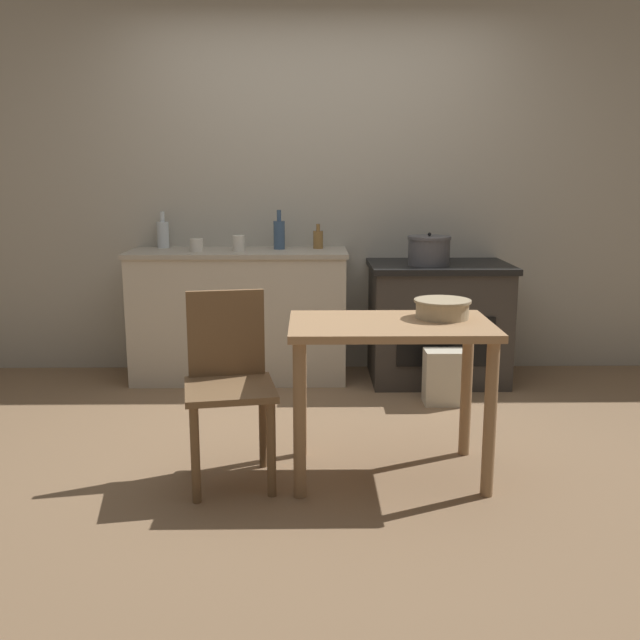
{
  "coord_description": "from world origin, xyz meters",
  "views": [
    {
      "loc": [
        -0.06,
        -3.53,
        1.42
      ],
      "look_at": [
        0.0,
        0.47,
        0.58
      ],
      "focal_mm": 40.0,
      "sensor_mm": 36.0,
      "label": 1
    }
  ],
  "objects_px": {
    "chair": "(229,380)",
    "flour_sack": "(444,377)",
    "mixing_bowl_large": "(442,308)",
    "cup_center": "(197,245)",
    "bottle_far_left": "(318,239)",
    "bottle_left": "(279,234)",
    "stove": "(437,322)",
    "stock_pot": "(429,250)",
    "bottle_mid_left": "(163,234)",
    "work_table": "(390,351)",
    "cup_center_left": "(239,243)"
  },
  "relations": [
    {
      "from": "bottle_far_left",
      "to": "mixing_bowl_large",
      "type": "bearing_deg",
      "value": -71.33
    },
    {
      "from": "mixing_bowl_large",
      "to": "bottle_far_left",
      "type": "bearing_deg",
      "value": 108.67
    },
    {
      "from": "chair",
      "to": "mixing_bowl_large",
      "type": "height_order",
      "value": "chair"
    },
    {
      "from": "work_table",
      "to": "chair",
      "type": "xyz_separation_m",
      "value": [
        -0.74,
        -0.03,
        -0.13
      ]
    },
    {
      "from": "bottle_far_left",
      "to": "cup_center_left",
      "type": "distance_m",
      "value": 0.56
    },
    {
      "from": "stove",
      "to": "bottle_mid_left",
      "type": "distance_m",
      "value": 2.0
    },
    {
      "from": "mixing_bowl_large",
      "to": "cup_center",
      "type": "height_order",
      "value": "cup_center"
    },
    {
      "from": "cup_center",
      "to": "bottle_left",
      "type": "bearing_deg",
      "value": 13.73
    },
    {
      "from": "bottle_left",
      "to": "bottle_mid_left",
      "type": "distance_m",
      "value": 0.82
    },
    {
      "from": "flour_sack",
      "to": "bottle_mid_left",
      "type": "bearing_deg",
      "value": 157.28
    },
    {
      "from": "stock_pot",
      "to": "bottle_mid_left",
      "type": "relative_size",
      "value": 1.14
    },
    {
      "from": "stock_pot",
      "to": "bottle_mid_left",
      "type": "xyz_separation_m",
      "value": [
        -1.81,
        0.32,
        0.08
      ]
    },
    {
      "from": "cup_center_left",
      "to": "bottle_mid_left",
      "type": "bearing_deg",
      "value": 158.31
    },
    {
      "from": "chair",
      "to": "stock_pot",
      "type": "bearing_deg",
      "value": 42.83
    },
    {
      "from": "mixing_bowl_large",
      "to": "bottle_left",
      "type": "distance_m",
      "value": 1.84
    },
    {
      "from": "work_table",
      "to": "mixing_bowl_large",
      "type": "bearing_deg",
      "value": 19.37
    },
    {
      "from": "flour_sack",
      "to": "bottle_left",
      "type": "xyz_separation_m",
      "value": [
        -1.04,
        0.67,
        0.82
      ]
    },
    {
      "from": "work_table",
      "to": "bottle_left",
      "type": "height_order",
      "value": "bottle_left"
    },
    {
      "from": "stove",
      "to": "bottle_far_left",
      "type": "bearing_deg",
      "value": 168.07
    },
    {
      "from": "bottle_far_left",
      "to": "cup_center",
      "type": "distance_m",
      "value": 0.83
    },
    {
      "from": "flour_sack",
      "to": "cup_center",
      "type": "relative_size",
      "value": 3.95
    },
    {
      "from": "stove",
      "to": "stock_pot",
      "type": "bearing_deg",
      "value": -137.05
    },
    {
      "from": "chair",
      "to": "bottle_far_left",
      "type": "distance_m",
      "value": 1.9
    },
    {
      "from": "mixing_bowl_large",
      "to": "bottle_far_left",
      "type": "relative_size",
      "value": 1.58
    },
    {
      "from": "mixing_bowl_large",
      "to": "bottle_left",
      "type": "height_order",
      "value": "bottle_left"
    },
    {
      "from": "work_table",
      "to": "chair",
      "type": "relative_size",
      "value": 1.06
    },
    {
      "from": "chair",
      "to": "bottle_left",
      "type": "relative_size",
      "value": 3.27
    },
    {
      "from": "chair",
      "to": "stock_pot",
      "type": "distance_m",
      "value": 1.97
    },
    {
      "from": "chair",
      "to": "flour_sack",
      "type": "distance_m",
      "value": 1.64
    },
    {
      "from": "chair",
      "to": "bottle_left",
      "type": "distance_m",
      "value": 1.83
    },
    {
      "from": "flour_sack",
      "to": "cup_center",
      "type": "bearing_deg",
      "value": 161.17
    },
    {
      "from": "chair",
      "to": "stock_pot",
      "type": "xyz_separation_m",
      "value": [
        1.16,
        1.54,
        0.43
      ]
    },
    {
      "from": "stock_pot",
      "to": "cup_center_left",
      "type": "xyz_separation_m",
      "value": [
        -1.27,
        0.1,
        0.04
      ]
    },
    {
      "from": "chair",
      "to": "flour_sack",
      "type": "bearing_deg",
      "value": 31.74
    },
    {
      "from": "mixing_bowl_large",
      "to": "bottle_far_left",
      "type": "xyz_separation_m",
      "value": [
        -0.57,
        1.67,
        0.17
      ]
    },
    {
      "from": "bottle_mid_left",
      "to": "cup_center",
      "type": "bearing_deg",
      "value": -41.28
    },
    {
      "from": "stock_pot",
      "to": "bottle_far_left",
      "type": "height_order",
      "value": "bottle_far_left"
    },
    {
      "from": "work_table",
      "to": "flour_sack",
      "type": "xyz_separation_m",
      "value": [
        0.46,
        1.05,
        -0.43
      ]
    },
    {
      "from": "stove",
      "to": "mixing_bowl_large",
      "type": "distance_m",
      "value": 1.57
    },
    {
      "from": "work_table",
      "to": "bottle_left",
      "type": "relative_size",
      "value": 3.46
    },
    {
      "from": "chair",
      "to": "bottle_far_left",
      "type": "bearing_deg",
      "value": 66.43
    },
    {
      "from": "flour_sack",
      "to": "cup_center_left",
      "type": "distance_m",
      "value": 1.62
    },
    {
      "from": "cup_center_left",
      "to": "flour_sack",
      "type": "bearing_deg",
      "value": -23.15
    },
    {
      "from": "chair",
      "to": "cup_center",
      "type": "distance_m",
      "value": 1.72
    },
    {
      "from": "work_table",
      "to": "cup_center_left",
      "type": "height_order",
      "value": "cup_center_left"
    },
    {
      "from": "work_table",
      "to": "chair",
      "type": "height_order",
      "value": "chair"
    },
    {
      "from": "flour_sack",
      "to": "chair",
      "type": "bearing_deg",
      "value": -138.2
    },
    {
      "from": "bottle_far_left",
      "to": "stove",
      "type": "bearing_deg",
      "value": -11.93
    },
    {
      "from": "mixing_bowl_large",
      "to": "bottle_far_left",
      "type": "height_order",
      "value": "bottle_far_left"
    },
    {
      "from": "mixing_bowl_large",
      "to": "cup_center_left",
      "type": "distance_m",
      "value": 1.88
    }
  ]
}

